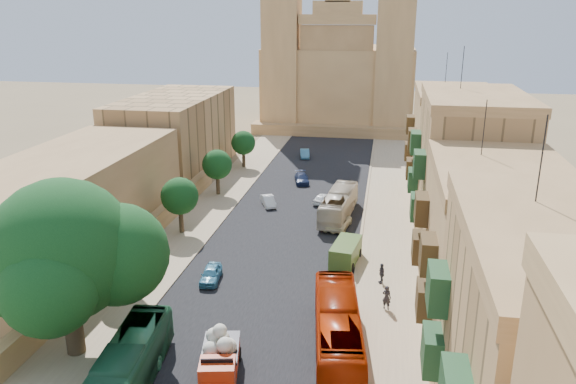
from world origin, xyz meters
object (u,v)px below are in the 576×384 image
(bus_cream_east, at_px, (339,204))
(street_tree_d, at_px, (243,143))
(street_tree_c, at_px, (217,165))
(car_blue_a, at_px, (211,274))
(church, at_px, (339,74))
(olive_pickup, at_px, (346,253))
(ficus_tree, at_px, (66,255))
(car_blue_b, at_px, (305,154))
(bus_green_north, at_px, (127,369))
(bus_red_east, at_px, (338,329))
(pedestrian_a, at_px, (387,297))
(street_tree_a, at_px, (122,250))
(car_cream, at_px, (338,222))
(car_white_a, at_px, (268,201))
(pedestrian_c, at_px, (381,273))
(car_dkblue, at_px, (302,178))
(street_tree_b, at_px, (180,196))
(car_white_b, at_px, (323,198))
(red_truck, at_px, (219,360))

(bus_cream_east, bearing_deg, street_tree_d, -44.62)
(street_tree_c, distance_m, car_blue_a, 22.26)
(church, bearing_deg, olive_pickup, -84.16)
(ficus_tree, bearing_deg, car_blue_b, 82.34)
(bus_green_north, bearing_deg, bus_red_east, 21.77)
(bus_red_east, distance_m, pedestrian_a, 6.59)
(street_tree_a, bearing_deg, car_cream, 47.04)
(street_tree_d, bearing_deg, car_white_a, -66.32)
(ficus_tree, height_order, pedestrian_c, ficus_tree)
(church, distance_m, car_dkblue, 37.65)
(street_tree_c, xyz_separation_m, bus_cream_east, (14.44, -5.31, -2.11))
(ficus_tree, relative_size, street_tree_c, 2.13)
(olive_pickup, xyz_separation_m, car_white_a, (-9.43, 13.03, -0.34))
(church, height_order, car_blue_b, church)
(street_tree_c, distance_m, olive_pickup, 22.78)
(church, xyz_separation_m, ficus_tree, (-9.40, -74.61, -2.90))
(ficus_tree, relative_size, street_tree_b, 2.05)
(bus_cream_east, bearing_deg, pedestrian_c, 113.74)
(bus_green_north, relative_size, car_white_b, 3.16)
(street_tree_a, distance_m, car_blue_a, 7.04)
(street_tree_b, height_order, bus_green_north, street_tree_b)
(bus_red_east, xyz_separation_m, car_white_b, (-4.14, 28.01, -1.02))
(street_tree_b, bearing_deg, car_white_a, 53.97)
(ficus_tree, distance_m, red_truck, 10.97)
(church, distance_m, bus_red_east, 72.46)
(red_truck, height_order, car_blue_b, red_truck)
(bus_red_east, bearing_deg, street_tree_a, -24.98)
(car_white_b, bearing_deg, car_white_a, 36.63)
(street_tree_d, bearing_deg, church, 71.91)
(olive_pickup, distance_m, car_white_b, 15.34)
(bus_red_east, bearing_deg, car_white_b, -89.34)
(car_white_a, relative_size, car_cream, 0.76)
(street_tree_c, height_order, bus_cream_east, street_tree_c)
(street_tree_a, xyz_separation_m, bus_red_east, (16.50, -5.12, -1.83))
(olive_pickup, bearing_deg, bus_green_north, -119.17)
(street_tree_a, xyz_separation_m, car_white_b, (12.36, 22.90, -2.85))
(red_truck, distance_m, bus_red_east, 7.58)
(street_tree_b, xyz_separation_m, bus_green_north, (5.39, -23.00, -2.20))
(red_truck, distance_m, bus_cream_east, 28.29)
(olive_pickup, xyz_separation_m, bus_green_north, (-10.61, -19.00, 0.57))
(bus_green_north, bearing_deg, street_tree_a, 109.99)
(car_white_a, bearing_deg, street_tree_b, -150.00)
(car_dkblue, bearing_deg, street_tree_c, -159.14)
(church, xyz_separation_m, bus_green_north, (-4.61, -77.61, -8.06))
(bus_cream_east, distance_m, pedestrian_c, 14.75)
(street_tree_b, height_order, street_tree_d, street_tree_b)
(street_tree_c, xyz_separation_m, car_blue_b, (7.40, 18.58, -2.93))
(ficus_tree, bearing_deg, pedestrian_c, 34.51)
(pedestrian_a, bearing_deg, ficus_tree, 46.41)
(ficus_tree, height_order, bus_cream_east, ficus_tree)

